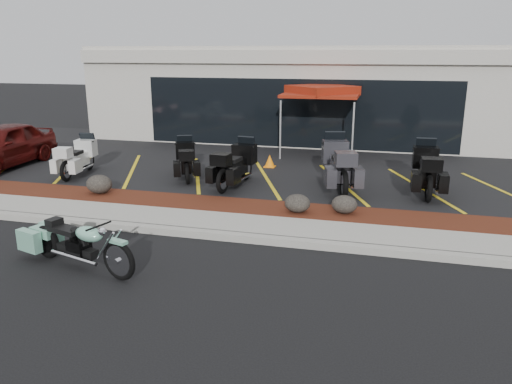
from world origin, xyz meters
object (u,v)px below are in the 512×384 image
(popup_canopy, at_px, (322,92))
(parked_car, at_px, (1,146))
(traffic_cone, at_px, (270,161))
(touring_white, at_px, (88,151))
(hero_cruiser, at_px, (119,255))

(popup_canopy, bearing_deg, parked_car, -150.03)
(parked_car, distance_m, traffic_cone, 8.73)
(popup_canopy, bearing_deg, touring_white, -142.99)
(hero_cruiser, bearing_deg, parked_car, 157.36)
(touring_white, height_order, traffic_cone, touring_white)
(parked_car, height_order, traffic_cone, parked_car)
(touring_white, xyz_separation_m, popup_canopy, (6.78, 4.41, 1.64))
(traffic_cone, height_order, popup_canopy, popup_canopy)
(parked_car, bearing_deg, traffic_cone, 12.35)
(hero_cruiser, relative_size, touring_white, 1.32)
(traffic_cone, bearing_deg, touring_white, -161.42)
(hero_cruiser, bearing_deg, touring_white, 142.28)
(parked_car, relative_size, traffic_cone, 10.28)
(touring_white, distance_m, traffic_cone, 5.79)
(touring_white, bearing_deg, parked_car, 89.44)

